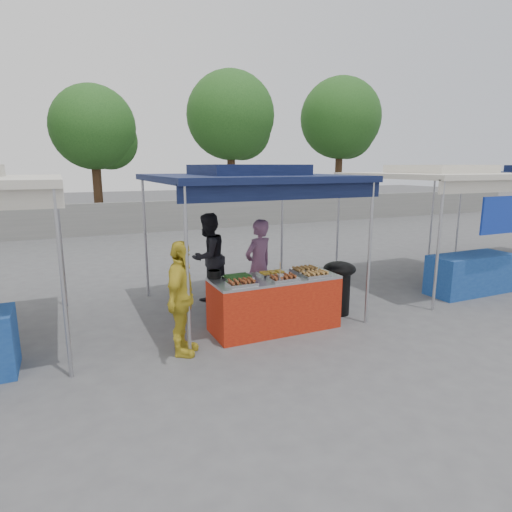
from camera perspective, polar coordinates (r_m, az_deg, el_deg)
name	(u,v)px	position (r m, az deg, el deg)	size (l,w,h in m)	color
ground_plane	(271,326)	(7.03, 2.06, -9.34)	(80.00, 80.00, 0.00)	#515153
back_wall	(145,217)	(17.22, -14.56, 5.05)	(40.00, 0.25, 1.20)	slate
main_canopy	(247,177)	(7.43, -1.20, 10.55)	(3.20, 3.20, 2.57)	#A8A8AF
neighbor_stall_right	(452,212)	(9.88, 24.68, 5.34)	(3.20, 3.20, 2.57)	#A8A8AF
tree_1	(97,131)	(18.95, -20.42, 15.31)	(3.40, 3.32, 5.71)	#3A2516
tree_2	(233,120)	(20.03, -3.05, 17.70)	(3.88, 3.88, 6.68)	#3A2516
tree_3	(342,122)	(23.01, 11.43, 17.12)	(4.01, 4.01, 6.90)	#3A2516
vendor_table	(274,303)	(6.80, 2.46, -6.27)	(2.00, 0.80, 0.85)	#AE240F
food_tray_fl	(242,283)	(6.21, -1.92, -3.62)	(0.42, 0.30, 0.07)	#B4B4B8
food_tray_fm	(283,278)	(6.48, 3.63, -2.98)	(0.42, 0.30, 0.07)	#B4B4B8
food_tray_fr	(315,274)	(6.75, 7.87, -2.45)	(0.42, 0.30, 0.07)	#B4B4B8
food_tray_bl	(238,278)	(6.51, -2.42, -2.90)	(0.42, 0.30, 0.07)	#B4B4B8
food_tray_bm	(272,273)	(6.77, 2.15, -2.31)	(0.42, 0.30, 0.07)	#B4B4B8
food_tray_br	(305,270)	(7.03, 6.52, -1.85)	(0.42, 0.30, 0.07)	#B4B4B8
cooking_pot	(214,274)	(6.63, -5.59, -2.43)	(0.21, 0.21, 0.12)	black
skewer_cup	(281,278)	(6.40, 3.32, -2.96)	(0.09, 0.09, 0.11)	#A8A8AF
wok_burner	(339,283)	(7.57, 11.00, -3.55)	(0.56, 0.56, 0.94)	black
crate_left	(244,310)	(7.30, -1.67, -7.27)	(0.49, 0.34, 0.29)	navy
crate_right	(276,302)	(7.69, 2.66, -6.16)	(0.54, 0.38, 0.33)	navy
crate_stacked	(276,285)	(7.60, 2.69, -3.91)	(0.50, 0.35, 0.30)	navy
vendor_woman	(259,266)	(7.53, 0.34, -1.31)	(0.60, 0.39, 1.65)	#7B4E70
helper_man	(208,257)	(8.24, -6.39, -0.11)	(0.82, 0.64, 1.68)	black
customer_person	(181,299)	(5.87, -9.95, -5.64)	(0.93, 0.39, 1.59)	gold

